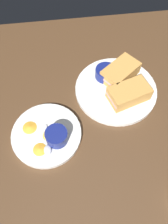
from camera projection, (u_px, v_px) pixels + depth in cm
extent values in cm
cube|color=#4C331E|center=(119.00, 129.00, 70.94)|extent=(110.00, 110.00, 3.00)
cylinder|color=silver|center=(116.00, 90.00, 76.03)|extent=(27.96, 27.96, 1.60)
cube|color=#C68C42|center=(129.00, 93.00, 71.29)|extent=(14.65, 11.06, 4.80)
cube|color=#DB938E|center=(129.00, 93.00, 71.29)|extent=(14.72, 10.55, 0.80)
cube|color=#C68C42|center=(120.00, 72.00, 75.85)|extent=(14.96, 13.89, 4.80)
cube|color=#DB938E|center=(120.00, 72.00, 75.85)|extent=(14.80, 13.56, 0.80)
cylinder|color=navy|center=(106.00, 73.00, 76.46)|extent=(7.17, 7.17, 3.59)
cylinder|color=black|center=(106.00, 70.00, 75.25)|extent=(5.88, 5.88, 0.60)
cube|color=silver|center=(129.00, 89.00, 74.82)|extent=(4.51, 4.40, 0.40)
ellipsoid|color=silver|center=(116.00, 81.00, 76.35)|extent=(3.83, 3.81, 0.80)
cylinder|color=silver|center=(47.00, 133.00, 67.54)|extent=(21.36, 21.36, 1.60)
cylinder|color=navy|center=(57.00, 136.00, 63.99)|extent=(6.59, 6.59, 4.02)
cylinder|color=olive|center=(56.00, 134.00, 62.60)|extent=(5.41, 5.41, 0.60)
cube|color=silver|center=(46.00, 133.00, 66.41)|extent=(0.99, 5.52, 0.40)
ellipsoid|color=silver|center=(48.00, 150.00, 63.52)|extent=(2.31, 3.27, 0.80)
cone|color=gold|center=(40.00, 149.00, 63.81)|extent=(4.32, 4.32, 0.60)
cone|color=gold|center=(30.00, 127.00, 67.42)|extent=(5.91, 5.91, 0.60)
cone|color=gold|center=(55.00, 141.00, 65.12)|extent=(7.03, 7.03, 0.60)
cone|color=gold|center=(50.00, 135.00, 66.10)|extent=(4.76, 4.76, 0.60)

